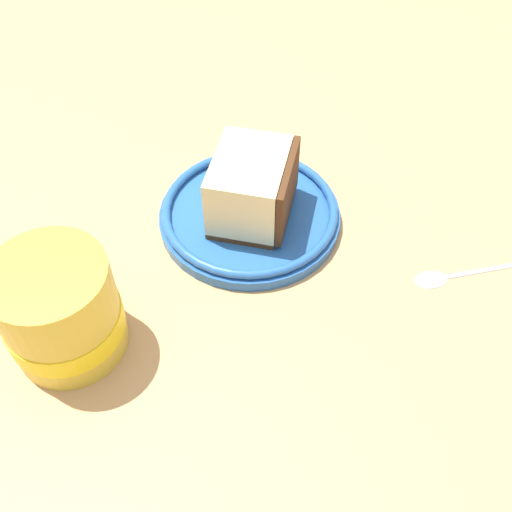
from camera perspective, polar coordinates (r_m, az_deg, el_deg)
The scene contains 5 objects.
ground_plane at distance 54.45cm, azimuth -0.15°, elevation -4.08°, with size 151.50×151.50×3.27cm, color tan.
small_plate at distance 57.78cm, azimuth -0.61°, elevation 4.11°, with size 17.56×17.56×2.00cm.
cake_slice at distance 55.28cm, azimuth -0.36°, elevation 6.58°, with size 9.69×8.42×6.58cm.
tea_mug at distance 48.77cm, azimuth -18.33°, elevation -4.97°, with size 9.33×11.72×9.21cm.
teaspoon at distance 56.54cm, azimuth 18.44°, elevation -1.65°, with size 8.18×11.18×0.80cm.
Camera 1 is at (29.54, 12.22, 42.45)cm, focal length 41.68 mm.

